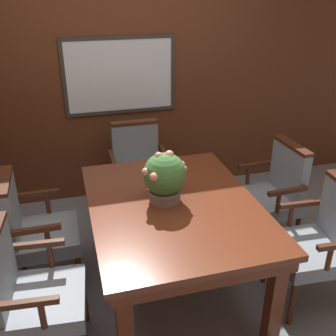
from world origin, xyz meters
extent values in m
plane|color=gray|center=(0.00, 0.00, 0.00)|extent=(14.00, 14.00, 0.00)
cube|color=#5B2D19|center=(0.00, 1.72, 1.23)|extent=(7.20, 0.06, 2.45)
cube|color=white|center=(-0.01, 1.68, 1.30)|extent=(1.04, 0.01, 0.69)
cube|color=#38332D|center=(-0.01, 1.67, 1.66)|extent=(1.11, 0.02, 0.04)
cube|color=#38332D|center=(-0.01, 1.67, 0.93)|extent=(1.11, 0.02, 0.03)
cube|color=#38332D|center=(-0.55, 1.67, 1.30)|extent=(0.03, 0.02, 0.69)
cube|color=#38332D|center=(0.53, 1.67, 1.30)|extent=(0.03, 0.02, 0.69)
cube|color=maroon|center=(-0.39, -0.59, 0.36)|extent=(0.09, 0.09, 0.71)
cube|color=maroon|center=(0.55, -0.59, 0.36)|extent=(0.09, 0.09, 0.71)
cube|color=maroon|center=(-0.39, 0.71, 0.36)|extent=(0.09, 0.09, 0.71)
cube|color=maroon|center=(0.55, 0.71, 0.36)|extent=(0.09, 0.09, 0.71)
cube|color=maroon|center=(0.08, 0.06, 0.67)|extent=(1.09, 1.45, 0.09)
cube|color=maroon|center=(0.08, 0.06, 0.73)|extent=(1.15, 1.51, 0.04)
cylinder|color=#472314|center=(0.78, -0.06, 0.18)|extent=(0.04, 0.04, 0.36)
cylinder|color=#472314|center=(0.76, -0.49, 0.18)|extent=(0.04, 0.04, 0.36)
cylinder|color=#472314|center=(1.22, -0.09, 0.18)|extent=(0.04, 0.04, 0.36)
cube|color=gray|center=(0.99, -0.29, 0.42)|extent=(0.52, 0.52, 0.11)
cylinder|color=#472314|center=(0.97, -0.04, 0.56)|extent=(0.04, 0.04, 0.18)
cube|color=#472314|center=(1.04, -0.04, 0.65)|extent=(0.35, 0.06, 0.04)
cylinder|color=#472314|center=(0.94, -0.54, 0.56)|extent=(0.04, 0.04, 0.18)
cylinder|color=#472314|center=(-0.16, 0.90, 0.18)|extent=(0.04, 0.04, 0.36)
cylinder|color=#472314|center=(0.27, 0.91, 0.18)|extent=(0.04, 0.04, 0.36)
cylinder|color=#472314|center=(-0.16, 1.34, 0.18)|extent=(0.04, 0.04, 0.36)
cylinder|color=#472314|center=(0.27, 1.34, 0.18)|extent=(0.04, 0.04, 0.36)
cube|color=gray|center=(0.05, 1.12, 0.42)|extent=(0.49, 0.50, 0.11)
cube|color=gray|center=(0.05, 1.33, 0.69)|extent=(0.45, 0.08, 0.43)
cube|color=#472314|center=(0.05, 1.33, 0.92)|extent=(0.45, 0.09, 0.03)
cylinder|color=#472314|center=(-0.20, 1.09, 0.56)|extent=(0.04, 0.04, 0.18)
cube|color=#472314|center=(-0.20, 1.16, 0.65)|extent=(0.04, 0.35, 0.04)
cylinder|color=#472314|center=(0.31, 1.09, 0.56)|extent=(0.04, 0.04, 0.18)
cube|color=#472314|center=(0.31, 1.16, 0.65)|extent=(0.04, 0.35, 0.04)
cylinder|color=#472314|center=(-0.61, 0.17, 0.18)|extent=(0.04, 0.04, 0.36)
cylinder|color=#472314|center=(-0.61, 0.60, 0.18)|extent=(0.04, 0.04, 0.36)
cylinder|color=#472314|center=(-1.04, 0.17, 0.18)|extent=(0.04, 0.04, 0.36)
cylinder|color=#472314|center=(-1.04, 0.60, 0.18)|extent=(0.04, 0.04, 0.36)
cube|color=gray|center=(-0.82, 0.39, 0.42)|extent=(0.50, 0.49, 0.11)
cube|color=gray|center=(-1.03, 0.39, 0.69)|extent=(0.08, 0.45, 0.43)
cube|color=#472314|center=(-1.03, 0.39, 0.92)|extent=(0.09, 0.45, 0.03)
cylinder|color=#472314|center=(-0.79, 0.13, 0.56)|extent=(0.04, 0.04, 0.18)
cube|color=#472314|center=(-0.86, 0.13, 0.65)|extent=(0.35, 0.04, 0.04)
cylinder|color=#472314|center=(-0.79, 0.64, 0.56)|extent=(0.04, 0.04, 0.18)
cube|color=#472314|center=(-0.86, 0.64, 0.65)|extent=(0.35, 0.04, 0.04)
cylinder|color=#472314|center=(0.78, 0.62, 0.18)|extent=(0.04, 0.04, 0.36)
cylinder|color=#472314|center=(0.79, 0.19, 0.18)|extent=(0.04, 0.04, 0.36)
cylinder|color=#472314|center=(1.21, 0.63, 0.18)|extent=(0.04, 0.04, 0.36)
cylinder|color=#472314|center=(1.23, 0.21, 0.18)|extent=(0.04, 0.04, 0.36)
cube|color=gray|center=(1.00, 0.41, 0.42)|extent=(0.51, 0.51, 0.11)
cube|color=gray|center=(1.21, 0.42, 0.69)|extent=(0.10, 0.45, 0.43)
cube|color=#472314|center=(1.21, 0.42, 0.92)|extent=(0.10, 0.45, 0.03)
cylinder|color=#472314|center=(0.95, 0.66, 0.56)|extent=(0.04, 0.04, 0.18)
cube|color=#472314|center=(1.03, 0.67, 0.65)|extent=(0.35, 0.05, 0.04)
cylinder|color=#472314|center=(0.97, 0.16, 0.56)|extent=(0.04, 0.04, 0.18)
cube|color=#472314|center=(1.05, 0.16, 0.65)|extent=(0.35, 0.05, 0.04)
cylinder|color=#472314|center=(-0.59, -0.09, 0.18)|extent=(0.04, 0.04, 0.36)
cylinder|color=#472314|center=(-1.03, -0.06, 0.18)|extent=(0.04, 0.04, 0.36)
cube|color=gray|center=(-0.83, -0.29, 0.42)|extent=(0.54, 0.53, 0.11)
cylinder|color=#472314|center=(-0.81, -0.54, 0.56)|extent=(0.04, 0.04, 0.18)
cube|color=#472314|center=(-0.89, -0.54, 0.65)|extent=(0.35, 0.07, 0.04)
cylinder|color=#472314|center=(-0.77, -0.04, 0.56)|extent=(0.04, 0.04, 0.18)
cube|color=#472314|center=(-0.84, -0.03, 0.65)|extent=(0.35, 0.07, 0.04)
cylinder|color=gray|center=(0.03, 0.12, 0.80)|extent=(0.22, 0.22, 0.08)
cylinder|color=gray|center=(0.03, 0.12, 0.83)|extent=(0.24, 0.24, 0.02)
sphere|color=#427F3D|center=(0.03, 0.12, 0.96)|extent=(0.30, 0.30, 0.30)
sphere|color=#F89B8A|center=(-0.06, 0.02, 1.00)|extent=(0.06, 0.06, 0.06)
sphere|color=#E49D8C|center=(0.16, 0.15, 1.00)|extent=(0.05, 0.05, 0.05)
sphere|color=#FB8D80|center=(0.09, 0.21, 1.05)|extent=(0.04, 0.04, 0.04)
sphere|color=pink|center=(0.13, 0.21, 0.98)|extent=(0.04, 0.04, 0.04)
sphere|color=#F6A592|center=(0.07, 0.13, 1.10)|extent=(0.06, 0.06, 0.06)
sphere|color=pink|center=(0.17, 0.09, 1.00)|extent=(0.04, 0.04, 0.04)
sphere|color=pink|center=(-0.01, 0.13, 1.10)|extent=(0.05, 0.05, 0.05)
sphere|color=#E6A08A|center=(-0.10, 0.10, 1.00)|extent=(0.06, 0.06, 0.06)
sphere|color=#4C422D|center=(-1.14, 0.15, 0.32)|extent=(0.03, 0.03, 0.03)
sphere|color=#4C422D|center=(-1.14, 0.66, 0.32)|extent=(0.03, 0.03, 0.03)
camera|label=1|loc=(-0.58, -2.19, 2.16)|focal=42.00mm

